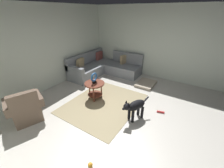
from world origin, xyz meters
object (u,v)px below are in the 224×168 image
at_px(side_table, 95,87).
at_px(dog_bed_mat, 146,84).
at_px(sectional_couch, 104,67).
at_px(armchair, 26,110).
at_px(dog_toy_ball, 90,165).
at_px(dog, 135,107).
at_px(torus_sculpture, 94,78).
at_px(dog_toy_rope, 161,112).

relative_size(side_table, dog_bed_mat, 0.75).
distance_m(sectional_couch, armchair, 3.46).
height_order(side_table, dog_toy_ball, side_table).
bearing_deg(dog_bed_mat, dog, -167.73).
xyz_separation_m(torus_sculpture, dog_bed_mat, (1.74, -1.01, -0.67)).
relative_size(sectional_couch, side_table, 3.75).
distance_m(dog_bed_mat, dog, 2.04).
distance_m(sectional_couch, dog_bed_mat, 1.95).
bearing_deg(side_table, sectional_couch, 27.75).
bearing_deg(armchair, dog, -35.89).
bearing_deg(dog_bed_mat, sectional_couch, 89.64).
xyz_separation_m(dog_bed_mat, dog_toy_rope, (-1.35, -0.93, -0.02)).
xyz_separation_m(torus_sculpture, dog, (-0.22, -1.44, -0.33)).
height_order(side_table, torus_sculpture, torus_sculpture).
relative_size(armchair, torus_sculpture, 2.94).
relative_size(dog, dog_toy_rope, 4.01).
bearing_deg(armchair, dog_toy_rope, -32.10).
height_order(dog_bed_mat, dog_toy_ball, same).
height_order(side_table, dog_toy_rope, side_table).
bearing_deg(torus_sculpture, side_table, 79.38).
bearing_deg(dog_toy_rope, torus_sculpture, 101.26).
relative_size(torus_sculpture, dog_toy_ball, 3.65).
bearing_deg(dog_bed_mat, dog_toy_ball, -174.91).
xyz_separation_m(dog_bed_mat, dog, (-1.96, -0.43, 0.33)).
height_order(sectional_couch, side_table, sectional_couch).
height_order(armchair, torus_sculpture, armchair).
height_order(dog, dog_toy_ball, dog).
bearing_deg(dog_toy_ball, armchair, 87.18).
xyz_separation_m(side_table, dog_toy_rope, (0.39, -1.95, -0.39)).
bearing_deg(dog_toy_ball, sectional_couch, 32.34).
height_order(torus_sculpture, dog_toy_rope, torus_sculpture).
height_order(armchair, dog, armchair).
relative_size(side_table, torus_sculpture, 1.84).
xyz_separation_m(dog_toy_ball, dog_toy_rope, (2.19, -0.62, -0.02)).
bearing_deg(dog, dog_toy_ball, 110.00).
distance_m(dog_bed_mat, dog_toy_ball, 3.56).
xyz_separation_m(dog_bed_mat, dog_toy_ball, (-3.54, -0.32, -0.00)).
relative_size(sectional_couch, dog, 2.83).
relative_size(dog_bed_mat, dog, 1.01).
distance_m(side_table, dog_toy_ball, 2.27).
distance_m(sectional_couch, dog, 3.08).
relative_size(torus_sculpture, dog_toy_rope, 1.65).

